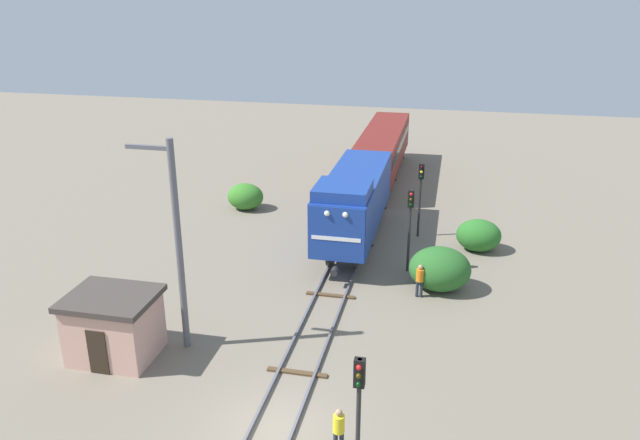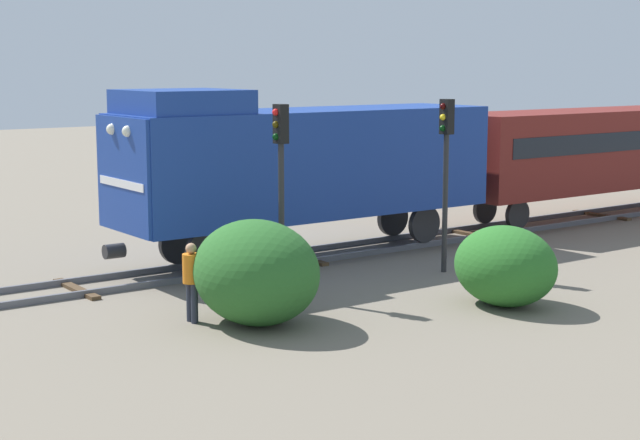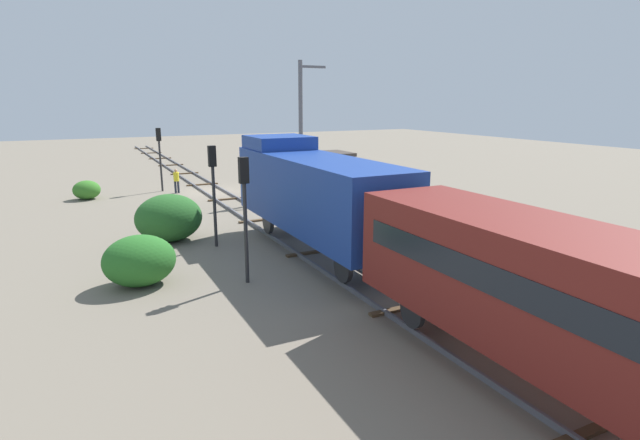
{
  "view_description": "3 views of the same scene",
  "coord_description": "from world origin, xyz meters",
  "px_view_note": "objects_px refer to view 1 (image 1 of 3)",
  "views": [
    {
      "loc": [
        5.29,
        -16.63,
        14.29
      ],
      "look_at": [
        -1.36,
        13.68,
        2.43
      ],
      "focal_mm": 35.0,
      "sensor_mm": 36.0,
      "label": 1
    },
    {
      "loc": [
        22.04,
        1.07,
        5.4
      ],
      "look_at": [
        1.34,
        16.13,
        1.31
      ],
      "focal_mm": 55.0,
      "sensor_mm": 36.0,
      "label": 2
    },
    {
      "loc": [
        8.81,
        34.86,
        6.4
      ],
      "look_at": [
        -0.56,
        16.02,
        1.33
      ],
      "focal_mm": 28.0,
      "sensor_mm": 36.0,
      "label": 3
    }
  ],
  "objects_px": {
    "passenger_car_leading": "(383,147)",
    "locomotive": "(354,199)",
    "traffic_signal_far": "(421,187)",
    "traffic_signal_near": "(359,401)",
    "worker_by_signal": "(420,278)",
    "worker_near_track": "(339,428)",
    "catenary_mast": "(177,243)",
    "relay_hut": "(114,325)",
    "traffic_signal_mid": "(410,216)"
  },
  "relations": [
    {
      "from": "locomotive",
      "to": "passenger_car_leading",
      "type": "distance_m",
      "value": 13.34
    },
    {
      "from": "relay_hut",
      "to": "traffic_signal_far",
      "type": "bearing_deg",
      "value": 54.47
    },
    {
      "from": "locomotive",
      "to": "passenger_car_leading",
      "type": "xyz_separation_m",
      "value": [
        0.0,
        13.34,
        -0.25
      ]
    },
    {
      "from": "worker_by_signal",
      "to": "relay_hut",
      "type": "distance_m",
      "value": 14.05
    },
    {
      "from": "traffic_signal_mid",
      "to": "worker_near_track",
      "type": "xyz_separation_m",
      "value": [
        -1.0,
        -14.2,
        -2.11
      ]
    },
    {
      "from": "traffic_signal_far",
      "to": "worker_near_track",
      "type": "relative_size",
      "value": 2.65
    },
    {
      "from": "locomotive",
      "to": "relay_hut",
      "type": "xyz_separation_m",
      "value": [
        -7.5,
        -13.52,
        -1.38
      ]
    },
    {
      "from": "traffic_signal_far",
      "to": "traffic_signal_mid",
      "type": "bearing_deg",
      "value": -92.3
    },
    {
      "from": "traffic_signal_far",
      "to": "relay_hut",
      "type": "xyz_separation_m",
      "value": [
        -11.1,
        -15.54,
        -1.73
      ]
    },
    {
      "from": "worker_near_track",
      "to": "traffic_signal_near",
      "type": "bearing_deg",
      "value": 11.3
    },
    {
      "from": "locomotive",
      "to": "relay_hut",
      "type": "bearing_deg",
      "value": -119.02
    },
    {
      "from": "traffic_signal_near",
      "to": "worker_near_track",
      "type": "relative_size",
      "value": 2.64
    },
    {
      "from": "worker_by_signal",
      "to": "traffic_signal_near",
      "type": "bearing_deg",
      "value": -161.4
    },
    {
      "from": "passenger_car_leading",
      "to": "traffic_signal_far",
      "type": "xyz_separation_m",
      "value": [
        3.6,
        -11.31,
        0.6
      ]
    },
    {
      "from": "traffic_signal_mid",
      "to": "traffic_signal_far",
      "type": "bearing_deg",
      "value": 87.7
    },
    {
      "from": "passenger_car_leading",
      "to": "traffic_signal_far",
      "type": "bearing_deg",
      "value": -72.34
    },
    {
      "from": "traffic_signal_mid",
      "to": "catenary_mast",
      "type": "distance_m",
      "value": 12.66
    },
    {
      "from": "catenary_mast",
      "to": "worker_by_signal",
      "type": "bearing_deg",
      "value": 35.01
    },
    {
      "from": "traffic_signal_near",
      "to": "catenary_mast",
      "type": "distance_m",
      "value": 10.43
    },
    {
      "from": "traffic_signal_near",
      "to": "traffic_signal_mid",
      "type": "xyz_separation_m",
      "value": [
        0.2,
        15.46,
        0.0
      ]
    },
    {
      "from": "passenger_car_leading",
      "to": "catenary_mast",
      "type": "distance_m",
      "value": 26.16
    },
    {
      "from": "traffic_signal_near",
      "to": "worker_near_track",
      "type": "distance_m",
      "value": 2.58
    },
    {
      "from": "traffic_signal_near",
      "to": "catenary_mast",
      "type": "xyz_separation_m",
      "value": [
        -8.26,
        6.18,
        1.6
      ]
    },
    {
      "from": "traffic_signal_near",
      "to": "relay_hut",
      "type": "height_order",
      "value": "traffic_signal_near"
    },
    {
      "from": "traffic_signal_near",
      "to": "worker_by_signal",
      "type": "distance_m",
      "value": 12.87
    },
    {
      "from": "passenger_car_leading",
      "to": "relay_hut",
      "type": "xyz_separation_m",
      "value": [
        -7.5,
        -26.85,
        -1.13
      ]
    },
    {
      "from": "traffic_signal_far",
      "to": "worker_by_signal",
      "type": "relative_size",
      "value": 2.65
    },
    {
      "from": "worker_near_track",
      "to": "catenary_mast",
      "type": "relative_size",
      "value": 0.19
    },
    {
      "from": "passenger_car_leading",
      "to": "traffic_signal_far",
      "type": "relative_size",
      "value": 3.1
    },
    {
      "from": "worker_by_signal",
      "to": "traffic_signal_far",
      "type": "bearing_deg",
      "value": 27.53
    },
    {
      "from": "worker_near_track",
      "to": "worker_by_signal",
      "type": "bearing_deg",
      "value": 149.92
    },
    {
      "from": "traffic_signal_far",
      "to": "locomotive",
      "type": "bearing_deg",
      "value": -150.62
    },
    {
      "from": "traffic_signal_near",
      "to": "worker_near_track",
      "type": "height_order",
      "value": "traffic_signal_near"
    },
    {
      "from": "passenger_car_leading",
      "to": "relay_hut",
      "type": "relative_size",
      "value": 4.0
    },
    {
      "from": "locomotive",
      "to": "catenary_mast",
      "type": "bearing_deg",
      "value": -112.44
    },
    {
      "from": "passenger_car_leading",
      "to": "worker_by_signal",
      "type": "bearing_deg",
      "value": -77.59
    },
    {
      "from": "passenger_car_leading",
      "to": "worker_near_track",
      "type": "bearing_deg",
      "value": -85.5
    },
    {
      "from": "traffic_signal_near",
      "to": "traffic_signal_far",
      "type": "relative_size",
      "value": 0.99
    },
    {
      "from": "traffic_signal_near",
      "to": "traffic_signal_mid",
      "type": "relative_size",
      "value": 1.0
    },
    {
      "from": "traffic_signal_near",
      "to": "traffic_signal_far",
      "type": "distance_m",
      "value": 20.45
    },
    {
      "from": "locomotive",
      "to": "relay_hut",
      "type": "distance_m",
      "value": 15.52
    },
    {
      "from": "locomotive",
      "to": "traffic_signal_far",
      "type": "relative_size",
      "value": 2.57
    },
    {
      "from": "relay_hut",
      "to": "passenger_car_leading",
      "type": "bearing_deg",
      "value": 74.4
    },
    {
      "from": "traffic_signal_near",
      "to": "relay_hut",
      "type": "distance_m",
      "value": 11.89
    },
    {
      "from": "traffic_signal_near",
      "to": "catenary_mast",
      "type": "height_order",
      "value": "catenary_mast"
    },
    {
      "from": "traffic_signal_mid",
      "to": "catenary_mast",
      "type": "height_order",
      "value": "catenary_mast"
    },
    {
      "from": "relay_hut",
      "to": "traffic_signal_near",
      "type": "bearing_deg",
      "value": -24.61
    },
    {
      "from": "locomotive",
      "to": "worker_near_track",
      "type": "distance_m",
      "value": 17.42
    },
    {
      "from": "passenger_car_leading",
      "to": "locomotive",
      "type": "bearing_deg",
      "value": -90.0
    },
    {
      "from": "traffic_signal_mid",
      "to": "catenary_mast",
      "type": "xyz_separation_m",
      "value": [
        -8.46,
        -9.28,
        1.59
      ]
    }
  ]
}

